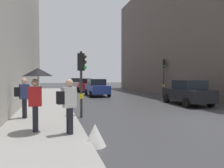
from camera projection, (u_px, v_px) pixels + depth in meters
The scene contains 13 objects.
ground_plane at pixel (201, 121), 9.26m from camera, with size 120.00×120.00×0.00m, color #38383A.
sidewalk_kerb at pixel (47, 107), 13.15m from camera, with size 2.87×40.00×0.16m, color gray.
building_facade_right at pixel (197, 38), 26.38m from camera, with size 12.00×25.05×13.98m, color #5B514C.
traffic_light_mid_street at pixel (164, 70), 22.15m from camera, with size 0.34×0.45×3.94m.
traffic_light_near_right at pixel (82, 72), 10.03m from camera, with size 0.45×0.34×3.23m.
car_blue_van at pixel (97, 87), 21.36m from camera, with size 2.08×4.23×1.76m.
car_white_compact at pixel (76, 83), 34.11m from camera, with size 2.03×4.21×1.76m.
car_red_sedan at pixel (85, 85), 27.72m from camera, with size 2.24×4.31×1.76m.
car_dark_suv at pixel (188, 92), 14.66m from camera, with size 2.23×4.31×1.76m.
pedestrian_with_umbrella at pixel (37, 82), 6.94m from camera, with size 1.00×1.00×2.14m.
pedestrian_with_grey_backpack at pixel (23, 96), 9.17m from camera, with size 0.66×0.45×1.77m.
pedestrian_with_black_backpack at pixel (68, 103), 6.63m from camera, with size 0.65×0.40×1.77m.
warning_sign_triangle at pixel (95, 135), 5.95m from camera, with size 0.64×0.64×0.65m, color silver.
Camera 1 is at (-6.40, -7.74, 2.01)m, focal length 33.07 mm.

